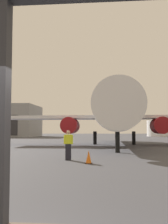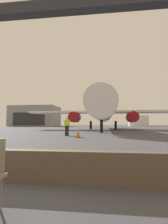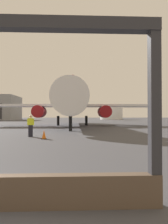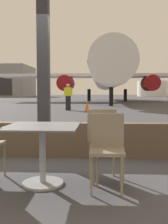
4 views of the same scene
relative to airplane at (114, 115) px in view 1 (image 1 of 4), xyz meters
The scene contains 6 objects.
ground_plane 11.20m from the airplane, 100.90° to the left, with size 220.00×220.00×0.00m, color #424247.
airplane is the anchor object (origin of this frame).
ground_crew_worker 17.34m from the airplane, 100.29° to the right, with size 0.56×0.22×1.74m.
traffic_cone 18.79m from the airplane, 95.41° to the right, with size 0.36×0.36×0.68m.
distant_hangar 54.80m from the airplane, 125.35° to the left, with size 20.09×14.91×9.04m.
fuel_storage_tank 51.53m from the airplane, 72.89° to the left, with size 9.09×9.09×4.71m, color white.
Camera 1 is at (1.31, -3.19, 1.73)m, focal length 43.64 mm.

